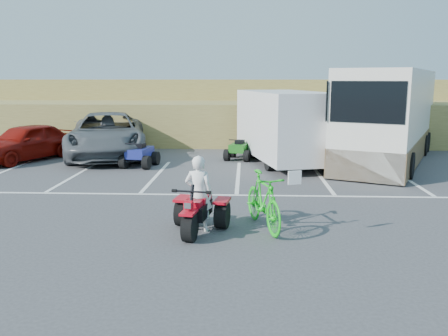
{
  "coord_description": "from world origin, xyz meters",
  "views": [
    {
      "loc": [
        0.23,
        -10.28,
        3.17
      ],
      "look_at": [
        -0.29,
        1.15,
        1.0
      ],
      "focal_mm": 38.0,
      "sensor_mm": 36.0,
      "label": 1
    }
  ],
  "objects_px": {
    "rv_motorhome": "(390,122)",
    "quad_atv_green": "(240,159)",
    "grey_pickup": "(107,135)",
    "rider": "(199,194)",
    "red_car": "(26,142)",
    "green_dirt_bike": "(263,201)",
    "quad_atv_blue": "(140,167)",
    "red_trike_atv": "(197,233)",
    "cargo_trailer": "(284,125)"
  },
  "relations": [
    {
      "from": "rv_motorhome",
      "to": "quad_atv_green",
      "type": "height_order",
      "value": "rv_motorhome"
    },
    {
      "from": "grey_pickup",
      "to": "rv_motorhome",
      "type": "relative_size",
      "value": 0.67
    },
    {
      "from": "red_trike_atv",
      "to": "rider",
      "type": "xyz_separation_m",
      "value": [
        0.03,
        0.15,
        0.81
      ]
    },
    {
      "from": "green_dirt_bike",
      "to": "quad_atv_blue",
      "type": "bearing_deg",
      "value": 103.35
    },
    {
      "from": "grey_pickup",
      "to": "quad_atv_blue",
      "type": "distance_m",
      "value": 3.03
    },
    {
      "from": "green_dirt_bike",
      "to": "grey_pickup",
      "type": "bearing_deg",
      "value": 105.46
    },
    {
      "from": "green_dirt_bike",
      "to": "quad_atv_green",
      "type": "relative_size",
      "value": 1.54
    },
    {
      "from": "red_trike_atv",
      "to": "red_car",
      "type": "bearing_deg",
      "value": 141.14
    },
    {
      "from": "rv_motorhome",
      "to": "grey_pickup",
      "type": "bearing_deg",
      "value": -157.44
    },
    {
      "from": "rider",
      "to": "grey_pickup",
      "type": "bearing_deg",
      "value": -54.11
    },
    {
      "from": "grey_pickup",
      "to": "cargo_trailer",
      "type": "distance_m",
      "value": 7.22
    },
    {
      "from": "grey_pickup",
      "to": "rider",
      "type": "bearing_deg",
      "value": -77.23
    },
    {
      "from": "green_dirt_bike",
      "to": "quad_atv_blue",
      "type": "relative_size",
      "value": 1.42
    },
    {
      "from": "rv_motorhome",
      "to": "quad_atv_green",
      "type": "xyz_separation_m",
      "value": [
        -5.81,
        -0.11,
        -1.49
      ]
    },
    {
      "from": "quad_atv_green",
      "to": "grey_pickup",
      "type": "bearing_deg",
      "value": -171.67
    },
    {
      "from": "grey_pickup",
      "to": "quad_atv_blue",
      "type": "relative_size",
      "value": 4.5
    },
    {
      "from": "red_trike_atv",
      "to": "grey_pickup",
      "type": "height_order",
      "value": "grey_pickup"
    },
    {
      "from": "cargo_trailer",
      "to": "quad_atv_green",
      "type": "xyz_separation_m",
      "value": [
        -1.66,
        0.64,
        -1.46
      ]
    },
    {
      "from": "rider",
      "to": "rv_motorhome",
      "type": "relative_size",
      "value": 0.17
    },
    {
      "from": "rider",
      "to": "quad_atv_blue",
      "type": "xyz_separation_m",
      "value": [
        -2.87,
        7.26,
        -0.81
      ]
    },
    {
      "from": "grey_pickup",
      "to": "red_car",
      "type": "distance_m",
      "value": 3.13
    },
    {
      "from": "green_dirt_bike",
      "to": "rv_motorhome",
      "type": "height_order",
      "value": "rv_motorhome"
    },
    {
      "from": "red_trike_atv",
      "to": "quad_atv_blue",
      "type": "distance_m",
      "value": 7.94
    },
    {
      "from": "red_trike_atv",
      "to": "red_car",
      "type": "xyz_separation_m",
      "value": [
        -7.6,
        8.59,
        0.72
      ]
    },
    {
      "from": "grey_pickup",
      "to": "rv_motorhome",
      "type": "bearing_deg",
      "value": -15.62
    },
    {
      "from": "green_dirt_bike",
      "to": "red_car",
      "type": "distance_m",
      "value": 12.18
    },
    {
      "from": "green_dirt_bike",
      "to": "red_trike_atv",
      "type": "bearing_deg",
      "value": 177.53
    },
    {
      "from": "quad_atv_green",
      "to": "red_car",
      "type": "bearing_deg",
      "value": -162.41
    },
    {
      "from": "green_dirt_bike",
      "to": "rv_motorhome",
      "type": "xyz_separation_m",
      "value": [
        5.2,
        8.87,
        0.88
      ]
    },
    {
      "from": "red_car",
      "to": "rv_motorhome",
      "type": "bearing_deg",
      "value": 26.95
    },
    {
      "from": "red_trike_atv",
      "to": "rider",
      "type": "distance_m",
      "value": 0.82
    },
    {
      "from": "quad_atv_green",
      "to": "cargo_trailer",
      "type": "bearing_deg",
      "value": -7.01
    },
    {
      "from": "rider",
      "to": "grey_pickup",
      "type": "xyz_separation_m",
      "value": [
        -4.69,
        9.51,
        0.09
      ]
    },
    {
      "from": "cargo_trailer",
      "to": "rv_motorhome",
      "type": "xyz_separation_m",
      "value": [
        4.15,
        0.75,
        0.03
      ]
    },
    {
      "from": "rv_motorhome",
      "to": "quad_atv_green",
      "type": "distance_m",
      "value": 6.0
    },
    {
      "from": "cargo_trailer",
      "to": "quad_atv_blue",
      "type": "relative_size",
      "value": 4.29
    },
    {
      "from": "quad_atv_green",
      "to": "rider",
      "type": "bearing_deg",
      "value": -80.8
    },
    {
      "from": "cargo_trailer",
      "to": "quad_atv_blue",
      "type": "xyz_separation_m",
      "value": [
        -5.27,
        -1.08,
        -1.46
      ]
    },
    {
      "from": "rider",
      "to": "quad_atv_blue",
      "type": "bearing_deg",
      "value": -58.83
    },
    {
      "from": "rv_motorhome",
      "to": "green_dirt_bike",
      "type": "bearing_deg",
      "value": -95.69
    },
    {
      "from": "green_dirt_bike",
      "to": "red_car",
      "type": "bearing_deg",
      "value": 119.94
    },
    {
      "from": "rider",
      "to": "grey_pickup",
      "type": "relative_size",
      "value": 0.25
    },
    {
      "from": "quad_atv_blue",
      "to": "rv_motorhome",
      "type": "bearing_deg",
      "value": 19.95
    },
    {
      "from": "red_car",
      "to": "rv_motorhome",
      "type": "xyz_separation_m",
      "value": [
        14.19,
        0.65,
        0.77
      ]
    },
    {
      "from": "green_dirt_bike",
      "to": "red_car",
      "type": "xyz_separation_m",
      "value": [
        -8.98,
        8.22,
        0.11
      ]
    },
    {
      "from": "cargo_trailer",
      "to": "quad_atv_green",
      "type": "bearing_deg",
      "value": 145.24
    },
    {
      "from": "red_trike_atv",
      "to": "quad_atv_blue",
      "type": "relative_size",
      "value": 1.09
    },
    {
      "from": "rider",
      "to": "red_car",
      "type": "bearing_deg",
      "value": -38.27
    },
    {
      "from": "green_dirt_bike",
      "to": "cargo_trailer",
      "type": "distance_m",
      "value": 8.23
    },
    {
      "from": "rider",
      "to": "quad_atv_blue",
      "type": "distance_m",
      "value": 7.85
    }
  ]
}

